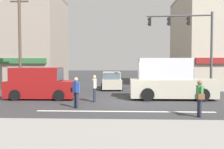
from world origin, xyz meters
The scene contains 11 objects.
ground_plane centered at (0.00, 0.00, 0.00)m, with size 120.00×120.00×0.00m, color #333335.
lane_marking_stripe centered at (0.00, -3.50, 0.00)m, with size 9.00×0.24×0.01m, color silver.
sidewalk_curb centered at (0.00, -8.50, 0.08)m, with size 40.00×5.00×0.16m, color gray.
utility_pole_near_left centered at (-8.05, 3.30, 3.90)m, with size 1.40×0.22×7.51m.
traffic_light_mast centered at (5.16, 3.33, 4.30)m, with size 4.88×0.58×6.20m.
box_truck_approaching_near centered at (2.98, 1.03, 1.25)m, with size 5.61×2.26×2.75m.
sedan_crossing_center centered at (-1.16, 7.43, 0.71)m, with size 2.08×4.20×1.58m.
van_crossing_leftbound centered at (-5.73, 0.78, 1.01)m, with size 4.61×2.05×2.11m.
pedestrian_foreground_with_bag centered at (3.35, -4.72, 0.95)m, with size 0.29×0.67×1.67m.
pedestrian_mid_crossing centered at (-1.88, -0.42, 0.95)m, with size 0.24×0.57×1.67m.
pedestrian_far_side centered at (-2.65, -2.63, 0.95)m, with size 0.58×0.59×1.67m.
Camera 1 is at (-0.10, -16.58, 2.50)m, focal length 42.00 mm.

